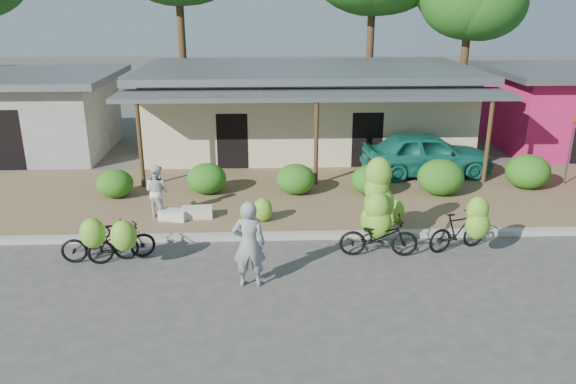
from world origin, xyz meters
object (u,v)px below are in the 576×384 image
(bystander, at_px, (157,191))
(bike_right, at_px, (464,227))
(bike_far_left, at_px, (99,241))
(bike_left, at_px, (122,241))
(vendor, at_px, (249,244))
(teal_van, at_px, (427,153))
(sack_near, at_px, (197,212))
(sack_far, at_px, (173,215))
(bike_center, at_px, (378,217))

(bystander, bearing_deg, bike_right, -167.23)
(bike_right, bearing_deg, bystander, 52.77)
(bike_far_left, height_order, bike_left, bike_far_left)
(vendor, relative_size, teal_van, 0.44)
(sack_near, distance_m, sack_far, 0.65)
(sack_far, height_order, bystander, bystander)
(bike_right, distance_m, teal_van, 6.09)
(bike_right, height_order, vendor, vendor)
(sack_near, height_order, bystander, bystander)
(bike_far_left, bearing_deg, bike_right, -95.52)
(bike_left, xyz_separation_m, bike_right, (8.12, 0.23, 0.10))
(teal_van, bearing_deg, sack_near, 113.74)
(sack_far, relative_size, vendor, 0.39)
(bike_far_left, distance_m, vendor, 3.77)
(bike_center, distance_m, teal_van, 6.46)
(bystander, bearing_deg, sack_near, -156.93)
(bystander, relative_size, teal_van, 0.34)
(bike_left, distance_m, bike_right, 8.13)
(sack_near, xyz_separation_m, sack_far, (-0.63, -0.14, -0.01))
(bike_left, height_order, teal_van, teal_van)
(bike_left, distance_m, sack_near, 2.94)
(bike_far_left, distance_m, bike_right, 8.68)
(bike_center, bearing_deg, teal_van, -22.28)
(bike_left, relative_size, teal_van, 0.37)
(bike_right, xyz_separation_m, vendor, (-5.13, -1.41, 0.30))
(sack_near, height_order, teal_van, teal_van)
(bike_center, xyz_separation_m, sack_far, (-5.27, 1.97, -0.64))
(bike_far_left, relative_size, bike_left, 1.13)
(bike_left, xyz_separation_m, vendor, (2.99, -1.18, 0.39))
(bike_center, height_order, teal_van, bike_center)
(bike_far_left, bearing_deg, bike_center, -93.29)
(bike_left, height_order, bike_right, bike_right)
(bike_right, bearing_deg, sack_near, 51.20)
(teal_van, bearing_deg, bike_right, 170.11)
(sack_far, bearing_deg, sack_near, 12.12)
(bike_far_left, relative_size, bike_right, 1.07)
(bike_left, distance_m, sack_far, 2.56)
(bike_left, bearing_deg, bike_far_left, 63.95)
(bike_left, relative_size, bystander, 1.09)
(bike_far_left, xyz_separation_m, bike_left, (0.55, -0.05, 0.03))
(vendor, bearing_deg, teal_van, -128.83)
(bike_right, xyz_separation_m, sack_near, (-6.69, 2.32, -0.40))
(bike_far_left, bearing_deg, sack_far, -36.39)
(sack_near, distance_m, bystander, 1.24)
(bike_far_left, distance_m, sack_far, 2.74)
(bike_far_left, bearing_deg, bystander, -25.62)
(bike_left, bearing_deg, bike_center, -106.90)
(bike_left, xyz_separation_m, sack_far, (0.80, 2.42, -0.32))
(bike_right, xyz_separation_m, sack_far, (-7.33, 2.18, -0.41))
(bike_far_left, distance_m, bike_left, 0.55)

